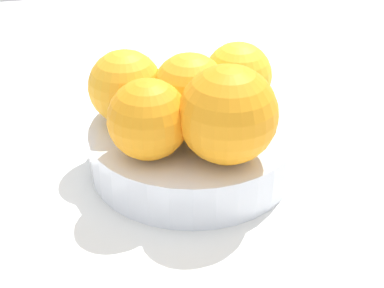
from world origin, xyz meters
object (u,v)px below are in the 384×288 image
at_px(orange_in_bowl_0, 228,115).
at_px(orange_in_bowl_2, 189,90).
at_px(fruit_bowl, 192,149).
at_px(orange_in_bowl_4, 126,87).
at_px(orange_in_bowl_3, 148,119).
at_px(orange_in_bowl_1, 238,76).

bearing_deg(orange_in_bowl_0, orange_in_bowl_2, -73.50).
xyz_separation_m(fruit_bowl, orange_in_bowl_2, (0.00, -0.01, 0.05)).
height_order(orange_in_bowl_0, orange_in_bowl_4, orange_in_bowl_0).
bearing_deg(orange_in_bowl_0, orange_in_bowl_3, -15.71).
xyz_separation_m(orange_in_bowl_1, orange_in_bowl_3, (0.09, 0.07, 0.00)).
xyz_separation_m(orange_in_bowl_0, orange_in_bowl_2, (0.02, -0.06, -0.01)).
xyz_separation_m(orange_in_bowl_2, orange_in_bowl_3, (0.04, 0.04, -0.00)).
bearing_deg(orange_in_bowl_1, fruit_bowl, 33.77).
height_order(orange_in_bowl_0, orange_in_bowl_3, orange_in_bowl_0).
relative_size(fruit_bowl, orange_in_bowl_3, 2.79).
distance_m(orange_in_bowl_0, orange_in_bowl_1, 0.09).
relative_size(orange_in_bowl_0, orange_in_bowl_3, 1.21).
distance_m(orange_in_bowl_0, orange_in_bowl_3, 0.06).
height_order(fruit_bowl, orange_in_bowl_1, orange_in_bowl_1).
xyz_separation_m(orange_in_bowl_1, orange_in_bowl_4, (0.10, 0.01, 0.00)).
xyz_separation_m(fruit_bowl, orange_in_bowl_0, (-0.02, 0.05, 0.06)).
relative_size(fruit_bowl, orange_in_bowl_0, 2.31).
xyz_separation_m(fruit_bowl, orange_in_bowl_4, (0.05, -0.03, 0.05)).
bearing_deg(orange_in_bowl_2, orange_in_bowl_0, 106.50).
relative_size(fruit_bowl, orange_in_bowl_4, 2.78).
distance_m(fruit_bowl, orange_in_bowl_1, 0.08).
xyz_separation_m(orange_in_bowl_3, orange_in_bowl_4, (0.01, -0.06, 0.00)).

